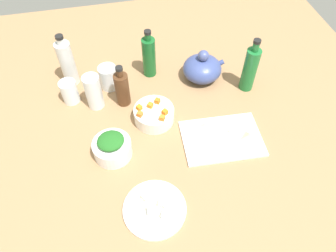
{
  "coord_description": "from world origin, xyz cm",
  "views": [
    {
      "loc": [
        -15.21,
        -70.08,
        98.65
      ],
      "look_at": [
        0.0,
        0.0,
        8.0
      ],
      "focal_mm": 34.13,
      "sensor_mm": 36.0,
      "label": 1
    }
  ],
  "objects_px": {
    "bowl_greens": "(113,149)",
    "drinking_glass_0": "(94,92)",
    "bottle_2": "(149,56)",
    "bottle_1": "(122,88)",
    "bottle_0": "(67,63)",
    "cutting_board": "(222,138)",
    "plate_tofu": "(155,209)",
    "bottle_3": "(250,69)",
    "drinking_glass_2": "(70,92)",
    "drinking_glass_1": "(108,77)",
    "teapot": "(202,68)",
    "bowl_carrots": "(154,115)"
  },
  "relations": [
    {
      "from": "bowl_greens",
      "to": "cutting_board",
      "type": "bearing_deg",
      "value": -3.04
    },
    {
      "from": "bowl_carrots",
      "to": "drinking_glass_2",
      "type": "height_order",
      "value": "drinking_glass_2"
    },
    {
      "from": "bowl_greens",
      "to": "drinking_glass_1",
      "type": "xyz_separation_m",
      "value": [
        0.02,
        0.34,
        0.02
      ]
    },
    {
      "from": "bottle_0",
      "to": "drinking_glass_2",
      "type": "xyz_separation_m",
      "value": [
        -0.01,
        -0.11,
        -0.05
      ]
    },
    {
      "from": "bottle_1",
      "to": "bowl_carrots",
      "type": "bearing_deg",
      "value": -48.71
    },
    {
      "from": "bowl_greens",
      "to": "drinking_glass_0",
      "type": "distance_m",
      "value": 0.26
    },
    {
      "from": "teapot",
      "to": "bottle_1",
      "type": "distance_m",
      "value": 0.35
    },
    {
      "from": "cutting_board",
      "to": "drinking_glass_2",
      "type": "height_order",
      "value": "drinking_glass_2"
    },
    {
      "from": "cutting_board",
      "to": "bowl_carrots",
      "type": "bearing_deg",
      "value": 147.03
    },
    {
      "from": "plate_tofu",
      "to": "bottle_0",
      "type": "relative_size",
      "value": 0.86
    },
    {
      "from": "cutting_board",
      "to": "bottle_3",
      "type": "height_order",
      "value": "bottle_3"
    },
    {
      "from": "drinking_glass_1",
      "to": "drinking_glass_2",
      "type": "xyz_separation_m",
      "value": [
        -0.16,
        -0.05,
        -0.0
      ]
    },
    {
      "from": "bowl_greens",
      "to": "bottle_2",
      "type": "xyz_separation_m",
      "value": [
        0.2,
        0.39,
        0.06
      ]
    },
    {
      "from": "bowl_greens",
      "to": "bottle_2",
      "type": "relative_size",
      "value": 0.62
    },
    {
      "from": "bottle_0",
      "to": "bottle_3",
      "type": "relative_size",
      "value": 0.97
    },
    {
      "from": "cutting_board",
      "to": "bottle_0",
      "type": "bearing_deg",
      "value": 140.78
    },
    {
      "from": "plate_tofu",
      "to": "drinking_glass_2",
      "type": "relative_size",
      "value": 2.07
    },
    {
      "from": "bottle_2",
      "to": "bottle_1",
      "type": "bearing_deg",
      "value": -132.12
    },
    {
      "from": "drinking_glass_1",
      "to": "drinking_glass_0",
      "type": "bearing_deg",
      "value": -123.59
    },
    {
      "from": "bowl_carrots",
      "to": "teapot",
      "type": "relative_size",
      "value": 0.86
    },
    {
      "from": "teapot",
      "to": "drinking_glass_1",
      "type": "relative_size",
      "value": 1.73
    },
    {
      "from": "teapot",
      "to": "drinking_glass_0",
      "type": "xyz_separation_m",
      "value": [
        -0.46,
        -0.06,
        0.02
      ]
    },
    {
      "from": "drinking_glass_2",
      "to": "bowl_carrots",
      "type": "bearing_deg",
      "value": -29.09
    },
    {
      "from": "cutting_board",
      "to": "bowl_greens",
      "type": "distance_m",
      "value": 0.4
    },
    {
      "from": "drinking_glass_2",
      "to": "drinking_glass_0",
      "type": "bearing_deg",
      "value": -26.22
    },
    {
      "from": "bottle_0",
      "to": "bottle_2",
      "type": "bearing_deg",
      "value": -3.54
    },
    {
      "from": "drinking_glass_1",
      "to": "bowl_carrots",
      "type": "bearing_deg",
      "value": -55.67
    },
    {
      "from": "teapot",
      "to": "drinking_glass_1",
      "type": "height_order",
      "value": "teapot"
    },
    {
      "from": "bowl_carrots",
      "to": "teapot",
      "type": "bearing_deg",
      "value": 37.67
    },
    {
      "from": "plate_tofu",
      "to": "bowl_greens",
      "type": "bearing_deg",
      "value": 113.33
    },
    {
      "from": "bottle_1",
      "to": "drinking_glass_1",
      "type": "bearing_deg",
      "value": 114.66
    },
    {
      "from": "cutting_board",
      "to": "bowl_greens",
      "type": "relative_size",
      "value": 2.15
    },
    {
      "from": "drinking_glass_0",
      "to": "plate_tofu",
      "type": "bearing_deg",
      "value": -73.61
    },
    {
      "from": "cutting_board",
      "to": "teapot",
      "type": "xyz_separation_m",
      "value": [
        0.02,
        0.33,
        0.05
      ]
    },
    {
      "from": "bowl_carrots",
      "to": "bottle_3",
      "type": "bearing_deg",
      "value": 12.81
    },
    {
      "from": "bowl_greens",
      "to": "bottle_1",
      "type": "xyz_separation_m",
      "value": [
        0.07,
        0.24,
        0.04
      ]
    },
    {
      "from": "bowl_carrots",
      "to": "drinking_glass_1",
      "type": "relative_size",
      "value": 1.49
    },
    {
      "from": "bowl_greens",
      "to": "drinking_glass_1",
      "type": "distance_m",
      "value": 0.35
    },
    {
      "from": "bottle_1",
      "to": "bottle_3",
      "type": "distance_m",
      "value": 0.51
    },
    {
      "from": "plate_tofu",
      "to": "bowl_carrots",
      "type": "distance_m",
      "value": 0.37
    },
    {
      "from": "bottle_1",
      "to": "drinking_glass_1",
      "type": "relative_size",
      "value": 1.8
    },
    {
      "from": "plate_tofu",
      "to": "drinking_glass_2",
      "type": "distance_m",
      "value": 0.59
    },
    {
      "from": "bowl_greens",
      "to": "bottle_3",
      "type": "height_order",
      "value": "bottle_3"
    },
    {
      "from": "teapot",
      "to": "bottle_2",
      "type": "distance_m",
      "value": 0.23
    },
    {
      "from": "drinking_glass_1",
      "to": "bottle_1",
      "type": "bearing_deg",
      "value": -65.34
    },
    {
      "from": "plate_tofu",
      "to": "bottle_3",
      "type": "xyz_separation_m",
      "value": [
        0.48,
        0.46,
        0.1
      ]
    },
    {
      "from": "bottle_3",
      "to": "drinking_glass_2",
      "type": "distance_m",
      "value": 0.72
    },
    {
      "from": "cutting_board",
      "to": "drinking_glass_0",
      "type": "bearing_deg",
      "value": 148.28
    },
    {
      "from": "plate_tofu",
      "to": "bottle_3",
      "type": "height_order",
      "value": "bottle_3"
    },
    {
      "from": "bottle_0",
      "to": "bottle_1",
      "type": "distance_m",
      "value": 0.26
    }
  ]
}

